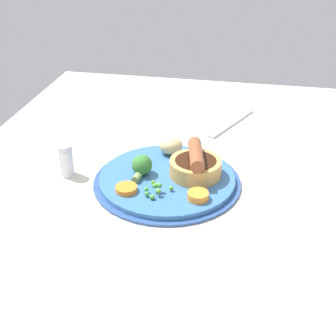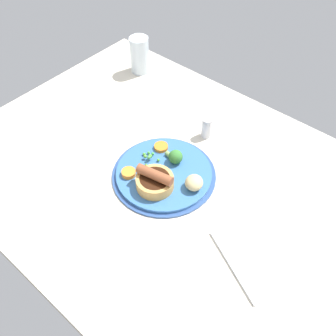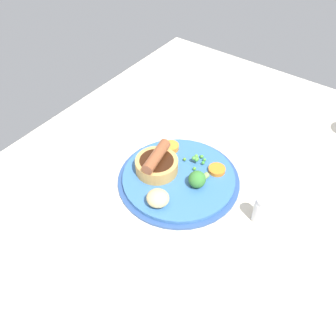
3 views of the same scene
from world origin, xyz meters
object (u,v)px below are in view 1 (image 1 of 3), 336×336
(carrot_slice_5, at_px, (126,189))
(salt_shaker, at_px, (66,160))
(broccoli_floret_near, at_px, (142,165))
(dinner_plate, at_px, (167,180))
(pea_pile, at_px, (156,188))
(sausage_pudding, at_px, (196,165))
(potato_chunk_0, at_px, (172,145))
(carrot_slice_0, at_px, (198,196))
(fork, at_px, (232,123))

(carrot_slice_5, xyz_separation_m, salt_shaker, (-0.05, -0.13, 0.01))
(broccoli_floret_near, relative_size, salt_shaker, 0.97)
(dinner_plate, distance_m, broccoli_floret_near, 0.05)
(pea_pile, relative_size, carrot_slice_5, 1.37)
(sausage_pudding, relative_size, potato_chunk_0, 2.04)
(dinner_plate, relative_size, sausage_pudding, 2.80)
(dinner_plate, bearing_deg, carrot_slice_0, 46.60)
(sausage_pudding, bearing_deg, potato_chunk_0, -154.55)
(broccoli_floret_near, bearing_deg, potato_chunk_0, -18.35)
(carrot_slice_0, distance_m, carrot_slice_5, 0.12)
(pea_pile, distance_m, broccoli_floret_near, 0.07)
(sausage_pudding, bearing_deg, pea_pile, -49.81)
(dinner_plate, height_order, sausage_pudding, sausage_pudding)
(potato_chunk_0, bearing_deg, carrot_slice_5, -19.28)
(broccoli_floret_near, distance_m, carrot_slice_0, 0.13)
(dinner_plate, relative_size, broccoli_floret_near, 4.51)
(carrot_slice_0, relative_size, salt_shaker, 0.58)
(dinner_plate, xyz_separation_m, carrot_slice_0, (0.06, 0.06, 0.01))
(dinner_plate, bearing_deg, salt_shaker, -88.39)
(fork, bearing_deg, carrot_slice_0, 20.36)
(potato_chunk_0, bearing_deg, pea_pile, -0.18)
(carrot_slice_5, bearing_deg, carrot_slice_0, 89.76)
(dinner_plate, bearing_deg, fork, 161.08)
(broccoli_floret_near, height_order, fork, broccoli_floret_near)
(broccoli_floret_near, bearing_deg, pea_pile, -140.66)
(dinner_plate, distance_m, carrot_slice_0, 0.09)
(sausage_pudding, relative_size, fork, 0.52)
(potato_chunk_0, xyz_separation_m, carrot_slice_5, (0.15, -0.05, -0.01))
(sausage_pudding, height_order, potato_chunk_0, sausage_pudding)
(sausage_pudding, xyz_separation_m, broccoli_floret_near, (0.01, -0.09, -0.00))
(salt_shaker, bearing_deg, potato_chunk_0, 117.34)
(carrot_slice_5, bearing_deg, sausage_pudding, 124.69)
(broccoli_floret_near, xyz_separation_m, carrot_slice_0, (0.06, 0.11, -0.01))
(dinner_plate, distance_m, pea_pile, 0.06)
(dinner_plate, height_order, salt_shaker, salt_shaker)
(pea_pile, relative_size, broccoli_floret_near, 0.87)
(potato_chunk_0, relative_size, carrot_slice_5, 1.25)
(sausage_pudding, distance_m, pea_pile, 0.09)
(sausage_pudding, xyz_separation_m, potato_chunk_0, (-0.07, -0.06, -0.00))
(dinner_plate, distance_m, potato_chunk_0, 0.09)
(sausage_pudding, distance_m, carrot_slice_0, 0.08)
(salt_shaker, bearing_deg, carrot_slice_0, 77.63)
(potato_chunk_0, xyz_separation_m, carrot_slice_0, (0.15, 0.07, -0.01))
(sausage_pudding, bearing_deg, salt_shaker, -96.81)
(dinner_plate, distance_m, fork, 0.29)
(potato_chunk_0, height_order, carrot_slice_5, potato_chunk_0)
(carrot_slice_5, bearing_deg, pea_pile, 93.52)
(dinner_plate, xyz_separation_m, broccoli_floret_near, (-0.00, -0.05, 0.03))
(broccoli_floret_near, distance_m, carrot_slice_5, 0.07)
(potato_chunk_0, xyz_separation_m, fork, (-0.19, 0.10, -0.03))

